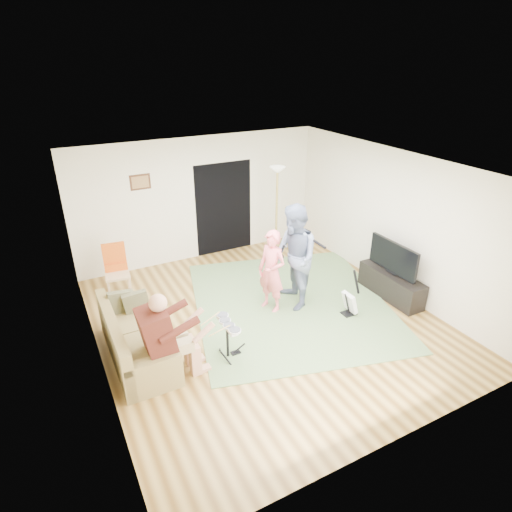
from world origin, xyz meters
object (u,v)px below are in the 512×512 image
Objects in this scene: tv_cabinet at (391,285)px; dining_chair at (118,278)px; drum_kit at (228,341)px; torchiere_lamp at (277,197)px; sofa at (133,343)px; guitar_spare at (350,302)px; television at (393,257)px; singer at (272,271)px; guitarist at (294,258)px.

dining_chair is at bearing 151.97° from tv_cabinet.
torchiere_lamp reaches higher than drum_kit.
drum_kit is at bearing -26.80° from sofa.
dining_chair reaches higher than sofa.
television is (1.04, 0.14, 0.60)m from guitar_spare.
drum_kit is 0.46× the size of tv_cabinet.
singer is at bearing 143.93° from guitar_spare.
television reaches higher than drum_kit.
sofa is at bearing 153.20° from drum_kit.
guitar_spare is 0.78× the size of television.
guitar_spare reaches higher than tv_cabinet.
torchiere_lamp is at bearing 89.78° from guitar_spare.
guitarist is 2.05m from tv_cabinet.
guitarist is 1.27m from guitar_spare.
television is (2.18, -0.69, 0.09)m from singer.
tv_cabinet is at bearing -21.67° from dining_chair.
drum_kit is 1.62m from singer.
sofa is at bearing -89.18° from dining_chair.
dining_chair is at bearing 84.46° from sofa.
singer is (2.56, 0.24, 0.50)m from sofa.
singer is at bearing -30.28° from dining_chair.
tv_cabinet is at bearing -0.00° from television.
guitarist is 3.37m from dining_chair.
television is at bearing 3.39° from drum_kit.
dining_chair is (-3.51, -0.06, -1.07)m from torchiere_lamp.
torchiere_lamp is at bearing 48.30° from drum_kit.
singer reaches higher than dining_chair.
torchiere_lamp reaches higher than guitar_spare.
guitarist is 1.38× the size of tv_cabinet.
guitarist is at bearing 3.43° from sofa.
guitarist is at bearing 161.06° from tv_cabinet.
drum_kit is at bearing -176.61° from television.
guitarist is 1.87× the size of dining_chair.
torchiere_lamp reaches higher than television.
television is at bearing -5.37° from sofa.
sofa is at bearing -105.95° from singer.
singer reaches higher than drum_kit.
singer is 2.29m from television.
sofa is 3.74m from guitar_spare.
sofa is 1.44m from drum_kit.
tv_cabinet is (3.50, 0.20, -0.03)m from drum_kit.
torchiere_lamp is at bearing 29.12° from sofa.
torchiere_lamp is 2.98m from tv_cabinet.
sofa is 1.88× the size of dining_chair.
television is (1.77, -0.62, -0.12)m from guitarist.
television reaches higher than guitar_spare.
dining_chair is at bearing -178.96° from torchiere_lamp.
torchiere_lamp is 2.03× the size of dining_chair.
guitarist reaches higher than tv_cabinet.
dining_chair reaches higher than tv_cabinet.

